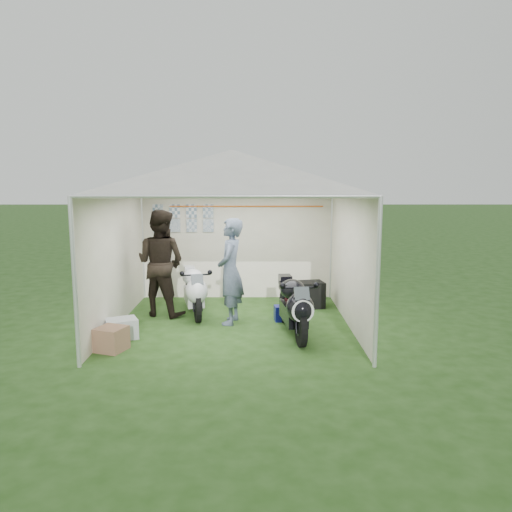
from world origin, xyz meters
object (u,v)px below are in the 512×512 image
object	(u,v)px
paddock_stand	(285,313)
crate_1	(111,339)
person_blue_jacket	(230,271)
equipment_box	(310,294)
motorcycle_white	(194,289)
crate_0	(122,329)
motorcycle_black	(294,304)
canopy_tent	(232,175)
person_dark_jacket	(161,263)

from	to	relation	value
paddock_stand	crate_1	xyz separation A→B (m)	(-2.66, -1.56, 0.04)
person_blue_jacket	equipment_box	size ratio (longest dim) A/B	3.59
motorcycle_white	person_blue_jacket	bearing A→B (deg)	-51.47
crate_0	motorcycle_black	bearing A→B (deg)	3.08
canopy_tent	person_dark_jacket	world-z (taller)	canopy_tent
crate_1	canopy_tent	bearing A→B (deg)	38.11
paddock_stand	crate_0	world-z (taller)	crate_0
crate_0	person_blue_jacket	bearing A→B (deg)	26.60
canopy_tent	crate_0	distance (m)	3.09
motorcycle_white	crate_1	xyz separation A→B (m)	(-0.99, -1.98, -0.31)
person_blue_jacket	crate_0	bearing A→B (deg)	-54.56
equipment_box	motorcycle_black	bearing A→B (deg)	-104.31
paddock_stand	crate_0	distance (m)	2.84
motorcycle_white	crate_1	distance (m)	2.23
canopy_tent	crate_1	world-z (taller)	canopy_tent
person_blue_jacket	crate_0	size ratio (longest dim) A/B	3.88
crate_0	motorcycle_white	bearing A→B (deg)	54.90
motorcycle_white	canopy_tent	bearing A→B (deg)	-52.02
motorcycle_black	crate_0	size ratio (longest dim) A/B	3.93
equipment_box	crate_0	xyz separation A→B (m)	(-3.22, -1.93, -0.10)
canopy_tent	person_dark_jacket	size ratio (longest dim) A/B	2.87
canopy_tent	person_dark_jacket	xyz separation A→B (m)	(-1.36, 0.59, -1.59)
equipment_box	person_blue_jacket	bearing A→B (deg)	-144.57
motorcycle_black	motorcycle_white	bearing A→B (deg)	137.76
motorcycle_black	paddock_stand	size ratio (longest dim) A/B	5.15
equipment_box	paddock_stand	bearing A→B (deg)	-120.73
equipment_box	crate_1	size ratio (longest dim) A/B	1.31
paddock_stand	equipment_box	distance (m)	1.09
motorcycle_white	crate_0	xyz separation A→B (m)	(-0.99, -1.41, -0.33)
canopy_tent	crate_1	distance (m)	3.27
motorcycle_white	paddock_stand	distance (m)	1.76
canopy_tent	crate_0	world-z (taller)	canopy_tent
person_blue_jacket	crate_0	world-z (taller)	person_blue_jacket
motorcycle_black	crate_0	distance (m)	2.79
motorcycle_white	paddock_stand	bearing A→B (deg)	-27.33
paddock_stand	person_dark_jacket	bearing A→B (deg)	170.05
person_dark_jacket	canopy_tent	bearing A→B (deg)	177.90
person_blue_jacket	crate_1	bearing A→B (deg)	-41.32
motorcycle_black	canopy_tent	bearing A→B (deg)	140.30
person_dark_jacket	person_blue_jacket	size ratio (longest dim) A/B	1.06
motorcycle_white	person_blue_jacket	xyz separation A→B (m)	(0.71, -0.56, 0.44)
motorcycle_white	person_dark_jacket	bearing A→B (deg)	167.97
motorcycle_white	person_blue_jacket	world-z (taller)	person_blue_jacket
crate_1	equipment_box	bearing A→B (deg)	37.83
canopy_tent	paddock_stand	size ratio (longest dim) A/B	15.53
canopy_tent	motorcycle_black	world-z (taller)	canopy_tent
motorcycle_black	paddock_stand	bearing A→B (deg)	90.00
paddock_stand	crate_0	xyz separation A→B (m)	(-2.66, -1.00, 0.02)
motorcycle_white	person_dark_jacket	xyz separation A→B (m)	(-0.60, -0.01, 0.50)
motorcycle_white	equipment_box	bearing A→B (deg)	-0.27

